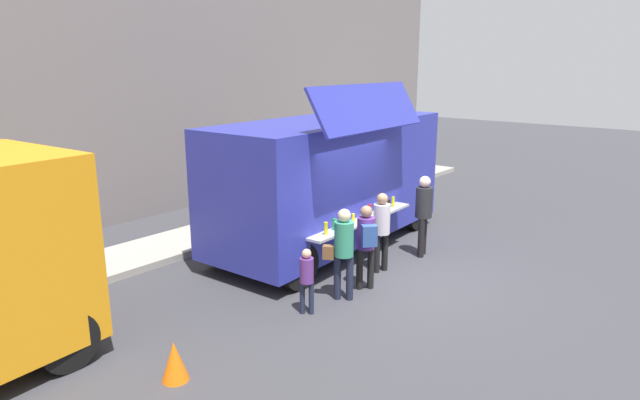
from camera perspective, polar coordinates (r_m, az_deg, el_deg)
ground_plane at (r=11.00m, az=7.16°, el=-7.83°), size 60.00×60.00×0.00m
curb_strip at (r=12.10m, az=-21.22°, el=-6.27°), size 28.00×1.60×0.15m
building_behind at (r=15.36m, az=-26.44°, el=10.95°), size 32.00×2.40×7.25m
food_truck_main at (r=12.22m, az=1.04°, el=2.25°), size 6.20×3.04×3.69m
traffic_cone_orange at (r=7.75m, az=-14.92°, el=-15.92°), size 0.36×0.36×0.55m
trash_bin at (r=16.93m, az=3.32°, el=1.67°), size 0.60×0.60×0.89m
customer_front_ordering at (r=10.90m, az=6.44°, el=-2.63°), size 0.33×0.33×1.62m
customer_mid_with_backpack at (r=10.00m, az=4.84°, el=-4.08°), size 0.48×0.50×1.60m
customer_rear_waiting at (r=9.55m, az=2.41°, el=-4.86°), size 0.41×0.52×1.66m
customer_extra_browsing at (r=11.92m, az=10.75°, el=-0.89°), size 0.36×0.36×1.77m
child_near_queue at (r=9.11m, az=-1.40°, el=-7.87°), size 0.23×0.23×1.14m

